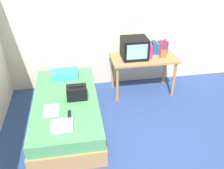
{
  "coord_description": "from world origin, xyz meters",
  "views": [
    {
      "loc": [
        -0.73,
        -2.3,
        2.55
      ],
      "look_at": [
        -0.19,
        0.93,
        0.56
      ],
      "focal_mm": 39.14,
      "sensor_mm": 36.0,
      "label": 1
    }
  ],
  "objects_px": {
    "bed": "(67,110)",
    "magazine": "(51,110)",
    "desk": "(143,61)",
    "handbag": "(77,92)",
    "folded_towel": "(62,126)",
    "book_row": "(160,47)",
    "water_bottle": "(150,52)",
    "picture_frame": "(163,54)",
    "tv": "(134,48)",
    "remote_dark": "(69,114)",
    "pillow": "(65,74)"
  },
  "relations": [
    {
      "from": "handbag",
      "to": "magazine",
      "type": "relative_size",
      "value": 1.03
    },
    {
      "from": "tv",
      "to": "book_row",
      "type": "xyz_separation_m",
      "value": [
        0.5,
        0.13,
        -0.07
      ]
    },
    {
      "from": "water_bottle",
      "to": "picture_frame",
      "type": "bearing_deg",
      "value": -4.29
    },
    {
      "from": "book_row",
      "to": "remote_dark",
      "type": "bearing_deg",
      "value": -143.97
    },
    {
      "from": "water_bottle",
      "to": "folded_towel",
      "type": "relative_size",
      "value": 0.85
    },
    {
      "from": "picture_frame",
      "to": "desk",
      "type": "bearing_deg",
      "value": 163.43
    },
    {
      "from": "desk",
      "to": "handbag",
      "type": "height_order",
      "value": "desk"
    },
    {
      "from": "tv",
      "to": "pillow",
      "type": "xyz_separation_m",
      "value": [
        -1.22,
        0.02,
        -0.4
      ]
    },
    {
      "from": "picture_frame",
      "to": "folded_towel",
      "type": "height_order",
      "value": "picture_frame"
    },
    {
      "from": "picture_frame",
      "to": "book_row",
      "type": "bearing_deg",
      "value": 89.96
    },
    {
      "from": "folded_towel",
      "to": "magazine",
      "type": "bearing_deg",
      "value": 112.08
    },
    {
      "from": "pillow",
      "to": "desk",
      "type": "bearing_deg",
      "value": -0.58
    },
    {
      "from": "bed",
      "to": "tv",
      "type": "distance_m",
      "value": 1.56
    },
    {
      "from": "water_bottle",
      "to": "book_row",
      "type": "relative_size",
      "value": 0.87
    },
    {
      "from": "bed",
      "to": "picture_frame",
      "type": "bearing_deg",
      "value": 18.72
    },
    {
      "from": "desk",
      "to": "picture_frame",
      "type": "bearing_deg",
      "value": -16.57
    },
    {
      "from": "magazine",
      "to": "remote_dark",
      "type": "height_order",
      "value": "remote_dark"
    },
    {
      "from": "handbag",
      "to": "remote_dark",
      "type": "distance_m",
      "value": 0.42
    },
    {
      "from": "bed",
      "to": "pillow",
      "type": "distance_m",
      "value": 0.75
    },
    {
      "from": "picture_frame",
      "to": "folded_towel",
      "type": "distance_m",
      "value": 2.19
    },
    {
      "from": "pillow",
      "to": "handbag",
      "type": "bearing_deg",
      "value": -76.32
    },
    {
      "from": "picture_frame",
      "to": "water_bottle",
      "type": "bearing_deg",
      "value": 175.71
    },
    {
      "from": "water_bottle",
      "to": "pillow",
      "type": "bearing_deg",
      "value": 176.45
    },
    {
      "from": "desk",
      "to": "water_bottle",
      "type": "xyz_separation_m",
      "value": [
        0.09,
        -0.08,
        0.21
      ]
    },
    {
      "from": "water_bottle",
      "to": "book_row",
      "type": "bearing_deg",
      "value": 40.57
    },
    {
      "from": "tv",
      "to": "pillow",
      "type": "relative_size",
      "value": 1.01
    },
    {
      "from": "book_row",
      "to": "folded_towel",
      "type": "bearing_deg",
      "value": -140.35
    },
    {
      "from": "tv",
      "to": "book_row",
      "type": "relative_size",
      "value": 1.62
    },
    {
      "from": "folded_towel",
      "to": "remote_dark",
      "type": "bearing_deg",
      "value": 69.13
    },
    {
      "from": "book_row",
      "to": "pillow",
      "type": "relative_size",
      "value": 0.63
    },
    {
      "from": "tv",
      "to": "remote_dark",
      "type": "relative_size",
      "value": 2.82
    },
    {
      "from": "tv",
      "to": "magazine",
      "type": "height_order",
      "value": "tv"
    },
    {
      "from": "water_bottle",
      "to": "picture_frame",
      "type": "xyz_separation_m",
      "value": [
        0.23,
        -0.02,
        -0.05
      ]
    },
    {
      "from": "tv",
      "to": "handbag",
      "type": "relative_size",
      "value": 1.47
    },
    {
      "from": "desk",
      "to": "book_row",
      "type": "distance_m",
      "value": 0.4
    },
    {
      "from": "tv",
      "to": "picture_frame",
      "type": "distance_m",
      "value": 0.52
    },
    {
      "from": "bed",
      "to": "remote_dark",
      "type": "xyz_separation_m",
      "value": [
        0.05,
        -0.42,
        0.24
      ]
    },
    {
      "from": "handbag",
      "to": "folded_towel",
      "type": "bearing_deg",
      "value": -108.88
    },
    {
      "from": "desk",
      "to": "picture_frame",
      "type": "relative_size",
      "value": 7.95
    },
    {
      "from": "tv",
      "to": "pillow",
      "type": "height_order",
      "value": "tv"
    },
    {
      "from": "bed",
      "to": "water_bottle",
      "type": "bearing_deg",
      "value": 21.95
    },
    {
      "from": "bed",
      "to": "magazine",
      "type": "height_order",
      "value": "magazine"
    },
    {
      "from": "desk",
      "to": "pillow",
      "type": "relative_size",
      "value": 2.67
    },
    {
      "from": "folded_towel",
      "to": "picture_frame",
      "type": "bearing_deg",
      "value": 35.24
    },
    {
      "from": "bed",
      "to": "magazine",
      "type": "xyz_separation_m",
      "value": [
        -0.2,
        -0.28,
        0.23
      ]
    },
    {
      "from": "bed",
      "to": "folded_towel",
      "type": "relative_size",
      "value": 7.14
    },
    {
      "from": "bed",
      "to": "magazine",
      "type": "relative_size",
      "value": 6.9
    },
    {
      "from": "handbag",
      "to": "remote_dark",
      "type": "relative_size",
      "value": 1.92
    },
    {
      "from": "remote_dark",
      "to": "pillow",
      "type": "bearing_deg",
      "value": 92.57
    },
    {
      "from": "desk",
      "to": "tv",
      "type": "height_order",
      "value": "tv"
    }
  ]
}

